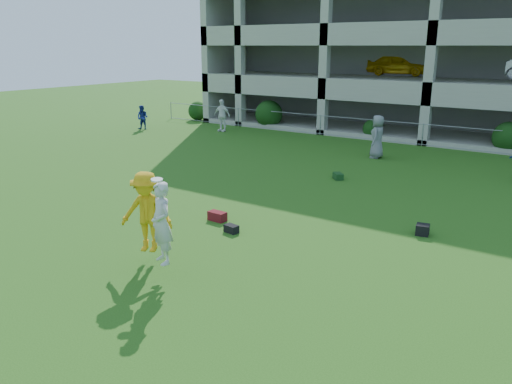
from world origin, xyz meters
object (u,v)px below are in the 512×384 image
Objects in this scene: crate_d at (423,230)px; parking_garage at (471,30)px; frisbee_contest at (150,214)px; bystander_c at (377,137)px; bystander_b at (222,115)px; bystander_a at (143,118)px.

crate_d is 22.76m from parking_garage.
crate_d is 0.17× the size of frisbee_contest.
frisbee_contest reaches higher than bystander_c.
parking_garage reaches higher than frisbee_contest.
bystander_c is 14.54m from frisbee_contest.
bystander_b is at bearing 145.25° from crate_d.
parking_garage is (-3.86, 21.65, 5.86)m from crate_d.
parking_garage reaches higher than bystander_b.
bystander_c is (15.24, 0.37, 0.25)m from bystander_a.
bystander_a is at bearing 157.08° from crate_d.
bystander_c is 13.79m from parking_garage.
crate_d is (4.78, -8.84, -0.85)m from bystander_c.
crate_d is at bearing 50.03° from frisbee_contest.
crate_d is at bearing -39.16° from bystander_a.
bystander_a is 21.51m from parking_garage.
parking_garage is (0.92, 27.35, 4.72)m from frisbee_contest.
bystander_b reaches higher than bystander_a.
bystander_b is 18.87m from crate_d.
bystander_b is 19.63m from frisbee_contest.
bystander_c is at bearing -14.84° from bystander_a.
bystander_b is at bearing 10.46° from bystander_a.
bystander_c is at bearing 90.03° from frisbee_contest.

